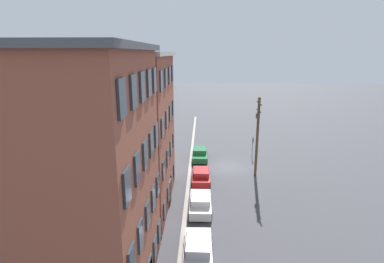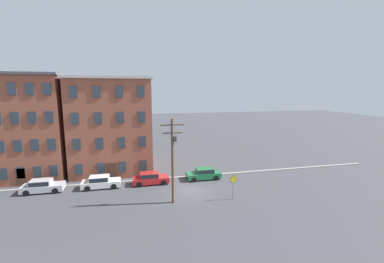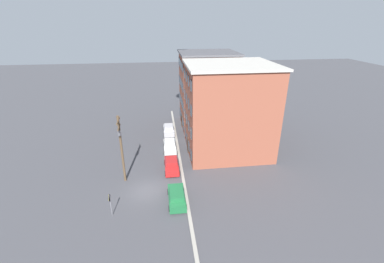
{
  "view_description": "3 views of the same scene",
  "coord_description": "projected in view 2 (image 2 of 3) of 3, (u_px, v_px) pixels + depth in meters",
  "views": [
    {
      "loc": [
        -33.41,
        3.17,
        13.1
      ],
      "look_at": [
        1.11,
        4.33,
        4.0
      ],
      "focal_mm": 28.0,
      "sensor_mm": 36.0,
      "label": 1
    },
    {
      "loc": [
        -6.26,
        -27.46,
        11.43
      ],
      "look_at": [
        1.23,
        4.89,
        6.08
      ],
      "focal_mm": 24.0,
      "sensor_mm": 36.0,
      "label": 2
    },
    {
      "loc": [
        25.5,
        2.13,
        18.65
      ],
      "look_at": [
        -0.67,
        5.49,
        7.09
      ],
      "focal_mm": 24.0,
      "sensor_mm": 36.0,
      "label": 3
    }
  ],
  "objects": [
    {
      "name": "utility_pole",
      "position": [
        173.0,
        157.0,
        25.64
      ],
      "size": [
        2.4,
        0.44,
        8.67
      ],
      "color": "brown",
      "rests_on": "ground_plane"
    },
    {
      "name": "ground_plane",
      "position": [
        191.0,
        190.0,
        29.62
      ],
      "size": [
        200.0,
        200.0,
        0.0
      ],
      "primitive_type": "plane",
      "color": "#424247"
    },
    {
      "name": "caution_sign",
      "position": [
        233.0,
        183.0,
        26.87
      ],
      "size": [
        0.95,
        0.08,
        2.7
      ],
      "color": "slate",
      "rests_on": "ground_plane"
    },
    {
      "name": "car_green",
      "position": [
        204.0,
        173.0,
        33.31
      ],
      "size": [
        4.4,
        1.92,
        1.43
      ],
      "color": "#1E6638",
      "rests_on": "ground_plane"
    },
    {
      "name": "car_silver",
      "position": [
        42.0,
        186.0,
        29.05
      ],
      "size": [
        4.4,
        1.92,
        1.43
      ],
      "color": "#B7B7BC",
      "rests_on": "ground_plane"
    },
    {
      "name": "kerb_strip",
      "position": [
        184.0,
        177.0,
        33.94
      ],
      "size": [
        56.0,
        0.36,
        0.16
      ],
      "primitive_type": "cube",
      "color": "#9E998E",
      "rests_on": "ground_plane"
    },
    {
      "name": "car_white",
      "position": [
        101.0,
        182.0,
        30.33
      ],
      "size": [
        4.4,
        1.92,
        1.43
      ],
      "color": "silver",
      "rests_on": "ground_plane"
    },
    {
      "name": "car_red",
      "position": [
        150.0,
        178.0,
        31.59
      ],
      "size": [
        4.4,
        1.92,
        1.43
      ],
      "color": "#B21E1E",
      "rests_on": "ground_plane"
    },
    {
      "name": "apartment_midblock",
      "position": [
        113.0,
        123.0,
        37.99
      ],
      "size": [
        11.11,
        12.34,
        13.17
      ],
      "color": "brown",
      "rests_on": "ground_plane"
    },
    {
      "name": "apartment_corner",
      "position": [
        32.0,
        125.0,
        34.49
      ],
      "size": [
        9.62,
        9.97,
        13.53
      ],
      "color": "brown",
      "rests_on": "ground_plane"
    }
  ]
}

